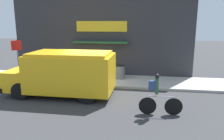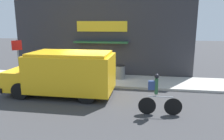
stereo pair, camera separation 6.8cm
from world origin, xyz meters
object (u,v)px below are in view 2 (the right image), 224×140
Objects in this scene: stop_sign_post at (18,53)px; trash_bin at (120,72)px; cyclist at (158,96)px; school_bus at (65,73)px.

stop_sign_post reaches higher than trash_bin.
stop_sign_post is at bearing -171.14° from trash_bin.
cyclist is at bearing -25.29° from stop_sign_post.
cyclist is at bearing -21.08° from school_bus.
school_bus is 2.18× the size of stop_sign_post.
cyclist is 2.01× the size of trash_bin.
cyclist is 9.42m from stop_sign_post.
trash_bin is at bearing 53.82° from school_bus.
school_bus is 6.22× the size of trash_bin.
trash_bin is (2.37, 3.23, -0.59)m from school_bus.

